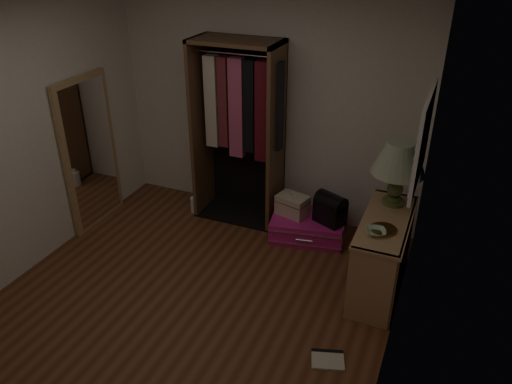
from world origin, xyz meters
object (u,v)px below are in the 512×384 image
at_px(train_case, 292,205).
at_px(black_bag, 330,208).
at_px(open_wardrobe, 242,119).
at_px(white_jug, 196,204).
at_px(floor_mirror, 90,153).
at_px(console_bookshelf, 382,251).
at_px(pink_suitcase, 307,226).
at_px(table_lamp, 399,160).

height_order(train_case, black_bag, black_bag).
xyz_separation_m(open_wardrobe, white_jug, (-0.55, -0.17, -1.10)).
xyz_separation_m(floor_mirror, white_jug, (0.94, 0.60, -0.75)).
relative_size(open_wardrobe, floor_mirror, 1.21).
bearing_deg(white_jug, floor_mirror, -147.57).
bearing_deg(black_bag, console_bookshelf, -15.47).
bearing_deg(black_bag, train_case, -156.70).
height_order(pink_suitcase, black_bag, black_bag).
bearing_deg(floor_mirror, open_wardrobe, 27.25).
height_order(pink_suitcase, table_lamp, table_lamp).
height_order(pink_suitcase, train_case, train_case).
xyz_separation_m(console_bookshelf, black_bag, (-0.65, 0.54, 0.03)).
bearing_deg(floor_mirror, console_bookshelf, 0.79).
distance_m(open_wardrobe, white_jug, 1.24).
distance_m(floor_mirror, train_case, 2.30).
distance_m(console_bookshelf, table_lamp, 0.86).
distance_m(black_bag, table_lamp, 1.05).
xyz_separation_m(open_wardrobe, train_case, (0.67, -0.18, -0.84)).
bearing_deg(train_case, pink_suitcase, 16.47).
bearing_deg(black_bag, open_wardrobe, -165.10).
relative_size(open_wardrobe, black_bag, 5.49).
xyz_separation_m(black_bag, table_lamp, (0.65, -0.26, 0.78)).
distance_m(train_case, black_bag, 0.43).
xyz_separation_m(table_lamp, white_jug, (-2.30, 0.27, -1.10)).
relative_size(pink_suitcase, black_bag, 2.38).
bearing_deg(floor_mirror, table_lamp, 5.76).
bearing_deg(floor_mirror, train_case, 15.31).
bearing_deg(open_wardrobe, console_bookshelf, -22.52).
relative_size(train_case, black_bag, 1.02).
bearing_deg(white_jug, console_bookshelf, -13.61).
bearing_deg(floor_mirror, black_bag, 12.73).
xyz_separation_m(train_case, table_lamp, (1.08, -0.27, 0.84)).
height_order(floor_mirror, train_case, floor_mirror).
bearing_deg(train_case, black_bag, 13.24).
height_order(train_case, white_jug, train_case).
bearing_deg(console_bookshelf, white_jug, 166.39).
height_order(table_lamp, white_jug, table_lamp).
bearing_deg(black_bag, white_jug, -156.15).
height_order(floor_mirror, black_bag, floor_mirror).
bearing_deg(floor_mirror, pink_suitcase, 14.34).
xyz_separation_m(floor_mirror, table_lamp, (3.24, 0.33, 0.35)).
bearing_deg(table_lamp, black_bag, 158.42).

